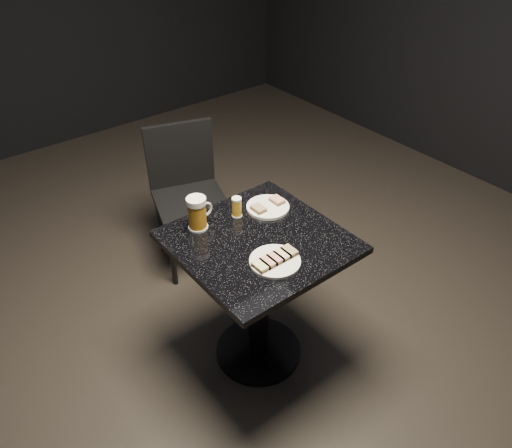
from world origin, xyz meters
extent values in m
plane|color=black|center=(0.00, 0.00, 0.00)|extent=(6.00, 6.00, 0.00)
cylinder|color=white|center=(-0.05, -0.17, 0.76)|extent=(0.21, 0.21, 0.01)
cylinder|color=white|center=(0.18, 0.16, 0.76)|extent=(0.20, 0.20, 0.01)
cylinder|color=black|center=(0.00, 0.00, 0.01)|extent=(0.44, 0.44, 0.03)
cylinder|color=black|center=(0.00, 0.00, 0.37)|extent=(0.10, 0.10, 0.69)
cube|color=black|center=(0.00, 0.00, 0.73)|extent=(0.70, 0.70, 0.03)
cylinder|color=silver|center=(-0.16, 0.23, 0.76)|extent=(0.09, 0.09, 0.01)
cylinder|color=#B9791E|center=(-0.16, 0.23, 0.82)|extent=(0.08, 0.08, 0.12)
cylinder|color=white|center=(-0.16, 0.23, 0.89)|extent=(0.09, 0.09, 0.03)
torus|color=silver|center=(-0.11, 0.24, 0.82)|extent=(0.07, 0.01, 0.07)
cylinder|color=silver|center=(0.03, 0.20, 0.75)|extent=(0.05, 0.05, 0.01)
cylinder|color=gold|center=(0.03, 0.20, 0.80)|extent=(0.04, 0.04, 0.08)
cylinder|color=white|center=(0.03, 0.20, 0.84)|extent=(0.05, 0.05, 0.01)
cube|color=black|center=(0.15, 0.84, 0.45)|extent=(0.51, 0.51, 0.04)
cylinder|color=black|center=(-0.07, 0.72, 0.21)|extent=(0.03, 0.03, 0.43)
cylinder|color=black|center=(0.26, 0.62, 0.21)|extent=(0.03, 0.03, 0.43)
cylinder|color=black|center=(0.04, 1.05, 0.21)|extent=(0.03, 0.03, 0.43)
cylinder|color=black|center=(0.36, 0.95, 0.21)|extent=(0.03, 0.03, 0.43)
cube|color=black|center=(0.21, 1.01, 0.67)|extent=(0.39, 0.15, 0.40)
cube|color=#4C3521|center=(-0.12, -0.17, 0.77)|extent=(0.05, 0.07, 0.01)
cube|color=#D1D184|center=(-0.12, -0.17, 0.78)|extent=(0.05, 0.07, 0.01)
cube|color=#4C3521|center=(-0.08, -0.17, 0.77)|extent=(0.05, 0.07, 0.01)
cube|color=tan|center=(-0.08, -0.17, 0.78)|extent=(0.05, 0.07, 0.01)
cube|color=#4C3521|center=(-0.05, -0.17, 0.77)|extent=(0.05, 0.07, 0.01)
cube|color=tan|center=(-0.05, -0.17, 0.78)|extent=(0.05, 0.07, 0.01)
cube|color=#4C3521|center=(-0.01, -0.17, 0.77)|extent=(0.05, 0.07, 0.01)
cube|color=beige|center=(-0.01, -0.17, 0.78)|extent=(0.05, 0.07, 0.01)
cube|color=#4C3521|center=(0.03, -0.17, 0.77)|extent=(0.05, 0.07, 0.01)
cube|color=#8C7251|center=(0.03, -0.17, 0.78)|extent=(0.05, 0.07, 0.01)
cube|color=#4C3521|center=(0.12, 0.16, 0.77)|extent=(0.05, 0.07, 0.01)
cube|color=#8C7251|center=(0.12, 0.16, 0.78)|extent=(0.05, 0.07, 0.01)
cube|color=#4C3521|center=(0.24, 0.16, 0.77)|extent=(0.05, 0.07, 0.01)
cube|color=tan|center=(0.24, 0.16, 0.78)|extent=(0.05, 0.07, 0.01)
camera|label=1|loc=(-1.07, -1.34, 2.09)|focal=35.00mm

